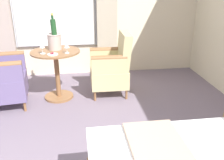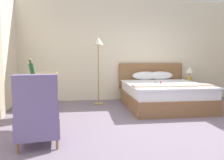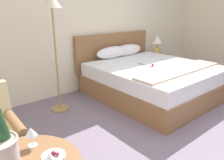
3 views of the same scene
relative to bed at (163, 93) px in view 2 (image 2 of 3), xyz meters
The scene contains 13 objects.
ground_plane 1.66m from the bed, 109.37° to the right, with size 8.21×8.21×0.00m, color slate.
wall_headboard_side 1.73m from the bed, 114.85° to the left, with size 6.83×0.12×3.01m.
bed is the anchor object (origin of this frame).
nightstand 1.32m from the bed, 33.70° to the left, with size 0.44×0.43×0.56m.
bedside_lamp 1.41m from the bed, 33.70° to the left, with size 0.23×0.23×0.45m.
floor_lamp_brass 2.04m from the bed, 162.90° to the left, with size 0.29×0.29×1.81m.
side_table_round 3.21m from the bed, 152.40° to the right, with size 0.71×0.71×0.74m.
champagne_bucket 3.33m from the bed, 153.01° to the right, with size 0.20×0.20×0.52m.
wine_glass_near_bucket 3.22m from the bed, 148.89° to the right, with size 0.07×0.07×0.14m.
wine_glass_near_edge 3.05m from the bed, 154.10° to the right, with size 0.08×0.08×0.14m.
snack_plate 3.07m from the bed, 150.35° to the right, with size 0.15×0.15×0.04m.
armchair_by_window 2.96m from the bed, 167.25° to the right, with size 0.57×0.60×0.97m.
armchair_facing_bed 3.50m from the bed, 140.13° to the right, with size 0.66×0.65×1.05m.
Camera 2 is at (-1.50, -3.86, 1.26)m, focal length 35.00 mm.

